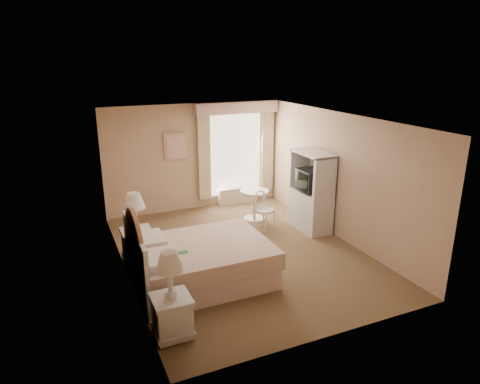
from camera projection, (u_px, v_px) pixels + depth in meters
name	position (u px, v px, depth m)	size (l,w,h in m)	color
room	(242.00, 189.00, 7.63)	(4.21, 5.51, 2.51)	brown
window	(237.00, 151.00, 10.32)	(2.05, 0.22, 2.51)	white
framed_art	(175.00, 147.00, 9.73)	(0.52, 0.04, 0.62)	tan
bed	(195.00, 262.00, 6.88)	(2.15, 1.68, 1.49)	#D5948B
nightstand_near	(172.00, 306.00, 5.50)	(0.49, 0.49, 1.19)	silver
nightstand_far	(137.00, 237.00, 7.52)	(0.53, 0.53, 1.27)	silver
round_table	(254.00, 200.00, 9.53)	(0.64, 0.64, 0.68)	silver
cafe_chair	(263.00, 207.00, 9.04)	(0.52, 0.52, 0.82)	silver
armoire	(311.00, 198.00, 8.94)	(0.50, 1.00, 1.67)	silver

